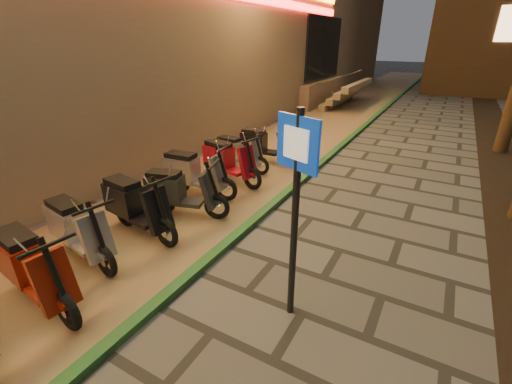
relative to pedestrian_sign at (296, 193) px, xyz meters
The scene contains 11 objects.
parking_strip 8.40m from the pedestrian_sign, 113.46° to the left, with size 3.40×60.00×0.01m, color #8C7251.
green_curb 7.89m from the pedestrian_sign, 101.80° to the left, with size 0.18×60.00×0.10m, color #225B29.
pedestrian_sign is the anchor object (origin of this frame).
scooter_5 3.59m from the pedestrian_sign, 154.42° to the right, with size 1.77×0.69×1.24m.
scooter_6 3.71m from the pedestrian_sign, behind, with size 1.70×0.71×1.19m.
scooter_7 3.53m from the pedestrian_sign, behind, with size 1.79×0.71×1.26m.
scooter_8 3.56m from the pedestrian_sign, 155.61° to the left, with size 1.67×0.87×1.19m.
scooter_9 4.30m from the pedestrian_sign, 146.15° to the left, with size 1.77×0.66×1.24m.
scooter_10 4.82m from the pedestrian_sign, 133.76° to the left, with size 1.77×0.79×1.24m.
scooter_11 5.56m from the pedestrian_sign, 129.48° to the left, with size 1.59×0.56×1.12m.
scooter_12 6.14m from the pedestrian_sign, 121.95° to the left, with size 1.68×0.59×1.19m.
Camera 1 is at (1.98, -0.76, 3.26)m, focal length 24.00 mm.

